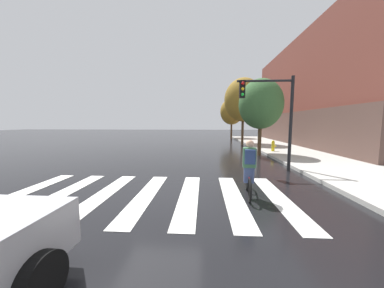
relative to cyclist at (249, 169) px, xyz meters
name	(u,v)px	position (x,y,z in m)	size (l,w,h in m)	color
ground_plane	(160,196)	(-2.63, -0.06, -0.84)	(120.00, 120.00, 0.00)	black
crosswalk_stripes	(146,195)	(-3.05, -0.06, -0.84)	(8.34, 4.10, 0.01)	silver
cyclist	(249,169)	(0.00, 0.00, 0.00)	(0.39, 1.70, 1.69)	black
traffic_light_near	(272,107)	(1.69, 3.35, 2.02)	(2.47, 0.28, 4.20)	black
fire_hydrant	(273,146)	(3.66, 8.87, -0.31)	(0.33, 0.22, 0.78)	gold
street_tree_near	(261,104)	(2.38, 7.76, 2.55)	(2.83, 2.83, 5.04)	#4C3823
street_tree_mid	(243,100)	(2.52, 14.51, 3.58)	(3.69, 3.69, 6.56)	#4C3823
street_tree_far	(232,112)	(2.46, 22.30, 2.88)	(3.10, 3.10, 5.52)	#4C3823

